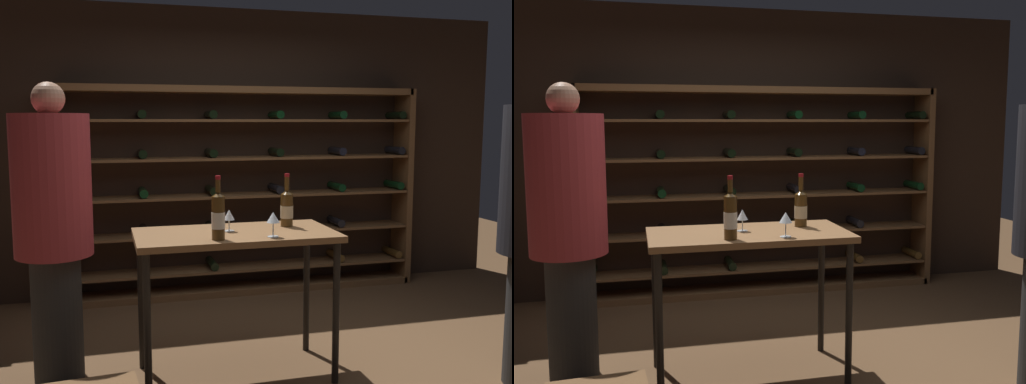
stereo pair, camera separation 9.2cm
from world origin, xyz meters
The scene contains 9 objects.
ground_plane centered at (0.00, 0.00, 0.00)m, with size 10.10×10.10×0.00m, color brown.
back_wall centered at (0.00, 2.05, 1.35)m, with size 5.71×0.10×2.69m, color #332319.
wine_rack centered at (0.14, 1.84, 0.97)m, with size 3.41×0.32×1.95m.
tasting_table centered at (-0.35, 0.06, 0.84)m, with size 1.25×0.64×0.94m.
person_guest_khaki centered at (-1.46, 0.30, 1.03)m, with size 0.47×0.47×1.87m.
wine_bottle_green_slim centered at (0.02, 0.16, 1.07)m, with size 0.08×0.08×0.35m.
wine_bottle_red_label centered at (-0.50, -0.15, 1.09)m, with size 0.08×0.08×0.38m.
wine_glass_stemmed_right centered at (-0.39, 0.08, 1.04)m, with size 0.07×0.07×0.14m.
wine_glass_stemmed_left centered at (-0.17, -0.16, 1.06)m, with size 0.08×0.08×0.15m.
Camera 2 is at (-1.06, -3.42, 1.63)m, focal length 40.16 mm.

